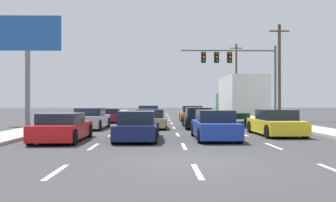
{
  "coord_description": "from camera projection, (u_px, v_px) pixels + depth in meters",
  "views": [
    {
      "loc": [
        -0.9,
        -10.27,
        1.69
      ],
      "look_at": [
        -0.38,
        14.05,
        1.74
      ],
      "focal_mm": 39.45,
      "sensor_mm": 36.0,
      "label": 1
    }
  ],
  "objects": [
    {
      "name": "car_silver",
      "position": [
        90.0,
        119.0,
        23.06
      ],
      "size": [
        1.95,
        4.49,
        1.3
      ],
      "color": "#B7BABF",
      "rests_on": "ground_plane"
    },
    {
      "name": "utility_pole_far",
      "position": [
        236.0,
        78.0,
        54.41
      ],
      "size": [
        1.8,
        0.28,
        10.21
      ],
      "color": "brown",
      "rests_on": "ground_plane"
    },
    {
      "name": "sidewalk_right",
      "position": [
        269.0,
        121.0,
        30.46
      ],
      "size": [
        2.24,
        80.0,
        0.14
      ],
      "primitive_type": "cube",
      "color": "#B2AFA8",
      "rests_on": "ground_plane"
    },
    {
      "name": "box_truck",
      "position": [
        240.0,
        97.0,
        27.15
      ],
      "size": [
        2.72,
        7.41,
        3.5
      ],
      "color": "white",
      "rests_on": "ground_plane"
    },
    {
      "name": "lane_markings",
      "position": [
        172.0,
        123.0,
        28.91
      ],
      "size": [
        6.94,
        52.0,
        0.01
      ],
      "color": "silver",
      "rests_on": "ground_plane"
    },
    {
      "name": "car_white",
      "position": [
        149.0,
        114.0,
        30.91
      ],
      "size": [
        1.89,
        4.54,
        1.37
      ],
      "color": "white",
      "rests_on": "ground_plane"
    },
    {
      "name": "car_black",
      "position": [
        198.0,
        119.0,
        23.81
      ],
      "size": [
        1.84,
        4.61,
        1.32
      ],
      "color": "black",
      "rests_on": "ground_plane"
    },
    {
      "name": "car_maroon",
      "position": [
        110.0,
        116.0,
        30.32
      ],
      "size": [
        1.83,
        4.18,
        1.13
      ],
      "color": "maroon",
      "rests_on": "ground_plane"
    },
    {
      "name": "car_yellow",
      "position": [
        276.0,
        124.0,
        18.52
      ],
      "size": [
        2.01,
        4.3,
        1.3
      ],
      "color": "yellow",
      "rests_on": "ground_plane"
    },
    {
      "name": "car_blue",
      "position": [
        215.0,
        126.0,
        16.5
      ],
      "size": [
        1.84,
        4.19,
        1.32
      ],
      "color": "#1E389E",
      "rests_on": "ground_plane"
    },
    {
      "name": "ground_plane",
      "position": [
        169.0,
        119.0,
        35.28
      ],
      "size": [
        140.0,
        140.0,
        0.0
      ],
      "primitive_type": "plane",
      "color": "#3D3D3F"
    },
    {
      "name": "roadside_billboard",
      "position": [
        28.0,
        45.0,
        26.95
      ],
      "size": [
        4.86,
        0.36,
        7.99
      ],
      "color": "slate",
      "rests_on": "ground_plane"
    },
    {
      "name": "car_orange",
      "position": [
        191.0,
        114.0,
        31.24
      ],
      "size": [
        1.91,
        4.19,
        1.34
      ],
      "color": "orange",
      "rests_on": "ground_plane"
    },
    {
      "name": "traffic_signal_mast",
      "position": [
        232.0,
        63.0,
        33.88
      ],
      "size": [
        8.81,
        0.69,
        6.86
      ],
      "color": "#595B56",
      "rests_on": "ground_plane"
    },
    {
      "name": "utility_pole_mid",
      "position": [
        279.0,
        71.0,
        33.37
      ],
      "size": [
        1.8,
        0.28,
        8.69
      ],
      "color": "brown",
      "rests_on": "ground_plane"
    },
    {
      "name": "car_red",
      "position": [
        62.0,
        128.0,
        15.85
      ],
      "size": [
        1.9,
        4.41,
        1.2
      ],
      "color": "red",
      "rests_on": "ground_plane"
    },
    {
      "name": "sidewalk_left",
      "position": [
        72.0,
        122.0,
        30.11
      ],
      "size": [
        2.24,
        80.0,
        0.14
      ],
      "primitive_type": "cube",
      "color": "#B2AFA8",
      "rests_on": "ground_plane"
    },
    {
      "name": "car_tan",
      "position": [
        150.0,
        119.0,
        23.61
      ],
      "size": [
        2.0,
        4.64,
        1.22
      ],
      "color": "tan",
      "rests_on": "ground_plane"
    },
    {
      "name": "car_navy",
      "position": [
        138.0,
        127.0,
        16.38
      ],
      "size": [
        1.88,
        4.66,
        1.28
      ],
      "color": "#141E4C",
      "rests_on": "ground_plane"
    }
  ]
}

